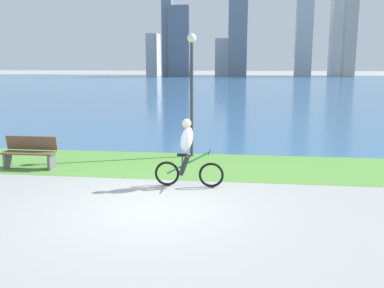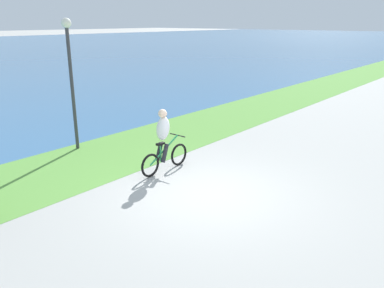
% 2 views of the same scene
% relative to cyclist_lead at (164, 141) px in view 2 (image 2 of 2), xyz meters
% --- Properties ---
extents(ground_plane, '(300.00, 300.00, 0.00)m').
position_rel_cyclist_lead_xyz_m(ground_plane, '(-0.47, -1.69, -0.83)').
color(ground_plane, '#9E9E99').
extents(grass_strip_bayside, '(120.00, 3.24, 0.01)m').
position_rel_cyclist_lead_xyz_m(grass_strip_bayside, '(-0.47, 2.12, -0.82)').
color(grass_strip_bayside, '#59933D').
rests_on(grass_strip_bayside, ground).
extents(cyclist_lead, '(1.67, 0.52, 1.64)m').
position_rel_cyclist_lead_xyz_m(cyclist_lead, '(0.00, 0.00, 0.00)').
color(cyclist_lead, black).
rests_on(cyclist_lead, ground).
extents(lamppost_tall, '(0.28, 0.28, 3.81)m').
position_rel_cyclist_lead_xyz_m(lamppost_tall, '(-0.32, 3.34, 1.67)').
color(lamppost_tall, '#38383D').
rests_on(lamppost_tall, ground).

